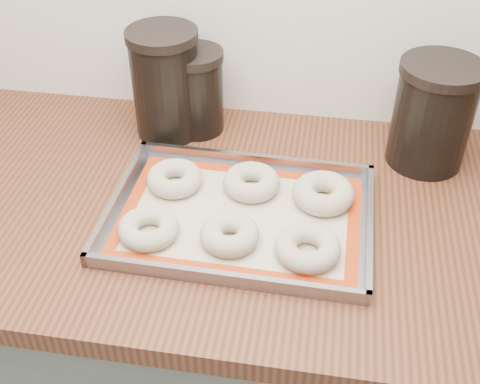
% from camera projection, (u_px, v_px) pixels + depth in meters
% --- Properties ---
extents(cabinet, '(3.00, 0.65, 0.86)m').
position_uv_depth(cabinet, '(269.00, 362.00, 1.39)').
color(cabinet, slate).
rests_on(cabinet, floor).
extents(countertop, '(3.06, 0.68, 0.04)m').
position_uv_depth(countertop, '(277.00, 215.00, 1.10)').
color(countertop, brown).
rests_on(countertop, cabinet).
extents(baking_tray, '(0.47, 0.34, 0.03)m').
position_uv_depth(baking_tray, '(240.00, 215.00, 1.06)').
color(baking_tray, gray).
rests_on(baking_tray, countertop).
extents(baking_mat, '(0.42, 0.30, 0.00)m').
position_uv_depth(baking_mat, '(240.00, 216.00, 1.06)').
color(baking_mat, '#C6B793').
rests_on(baking_mat, baking_tray).
extents(bagel_front_left, '(0.11, 0.11, 0.03)m').
position_uv_depth(bagel_front_left, '(149.00, 228.00, 1.01)').
color(bagel_front_left, '#BDB093').
rests_on(bagel_front_left, baking_mat).
extents(bagel_front_mid, '(0.12, 0.12, 0.04)m').
position_uv_depth(bagel_front_mid, '(230.00, 234.00, 1.00)').
color(bagel_front_mid, '#BDB093').
rests_on(bagel_front_mid, baking_mat).
extents(bagel_front_right, '(0.11, 0.11, 0.04)m').
position_uv_depth(bagel_front_right, '(308.00, 247.00, 0.98)').
color(bagel_front_right, '#BDB093').
rests_on(bagel_front_right, baking_mat).
extents(bagel_back_left, '(0.11, 0.11, 0.04)m').
position_uv_depth(bagel_back_left, '(175.00, 178.00, 1.12)').
color(bagel_back_left, '#BDB093').
rests_on(bagel_back_left, baking_mat).
extents(bagel_back_mid, '(0.13, 0.13, 0.04)m').
position_uv_depth(bagel_back_mid, '(251.00, 182.00, 1.11)').
color(bagel_back_mid, '#BDB093').
rests_on(bagel_back_mid, baking_mat).
extents(bagel_back_right, '(0.14, 0.14, 0.04)m').
position_uv_depth(bagel_back_right, '(323.00, 193.00, 1.08)').
color(bagel_back_right, '#BDB093').
rests_on(bagel_back_right, baking_mat).
extents(canister_left, '(0.14, 0.14, 0.23)m').
position_uv_depth(canister_left, '(166.00, 83.00, 1.22)').
color(canister_left, black).
rests_on(canister_left, countertop).
extents(canister_mid, '(0.12, 0.12, 0.18)m').
position_uv_depth(canister_mid, '(196.00, 91.00, 1.24)').
color(canister_mid, black).
rests_on(canister_mid, countertop).
extents(canister_right, '(0.16, 0.16, 0.21)m').
position_uv_depth(canister_right, '(433.00, 114.00, 1.14)').
color(canister_right, black).
rests_on(canister_right, countertop).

